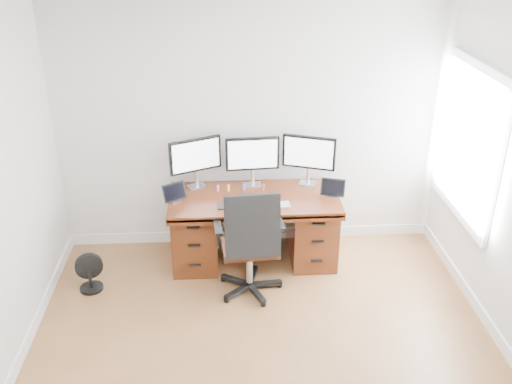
{
  "coord_description": "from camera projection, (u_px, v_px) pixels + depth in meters",
  "views": [
    {
      "loc": [
        -0.3,
        -3.29,
        3.31
      ],
      "look_at": [
        0.0,
        1.5,
        0.95
      ],
      "focal_mm": 40.0,
      "sensor_mm": 36.0,
      "label": 1
    }
  ],
  "objects": [
    {
      "name": "figurine_pink",
      "position": [
        218.0,
        188.0,
        5.8
      ],
      "size": [
        0.03,
        0.03,
        0.07
      ],
      "color": "pink",
      "rests_on": "desk"
    },
    {
      "name": "tablet_right",
      "position": [
        333.0,
        189.0,
        5.67
      ],
      "size": [
        0.25,
        0.14,
        0.19
      ],
      "rotation": [
        0.0,
        0.0,
        -0.32
      ],
      "color": "silver",
      "rests_on": "desk"
    },
    {
      "name": "trackpad",
      "position": [
        283.0,
        204.0,
        5.55
      ],
      "size": [
        0.13,
        0.13,
        0.01
      ],
      "primitive_type": "cube",
      "rotation": [
        0.0,
        0.0,
        0.08
      ],
      "color": "#B7BABF",
      "rests_on": "desk"
    },
    {
      "name": "tablet_left",
      "position": [
        175.0,
        194.0,
        5.58
      ],
      "size": [
        0.24,
        0.18,
        0.19
      ],
      "rotation": [
        0.0,
        0.0,
        0.54
      ],
      "color": "silver",
      "rests_on": "desk"
    },
    {
      "name": "monitor_left",
      "position": [
        195.0,
        157.0,
        5.77
      ],
      "size": [
        0.52,
        0.25,
        0.53
      ],
      "rotation": [
        0.0,
        0.0,
        0.42
      ],
      "color": "silver",
      "rests_on": "desk"
    },
    {
      "name": "monitor_center",
      "position": [
        252.0,
        156.0,
        5.8
      ],
      "size": [
        0.55,
        0.15,
        0.53
      ],
      "rotation": [
        0.0,
        0.0,
        0.07
      ],
      "color": "silver",
      "rests_on": "desk"
    },
    {
      "name": "floor_fan",
      "position": [
        89.0,
        273.0,
        5.49
      ],
      "size": [
        0.27,
        0.23,
        0.39
      ],
      "rotation": [
        0.0,
        0.0,
        0.28
      ],
      "color": "black",
      "rests_on": "ground"
    },
    {
      "name": "desk",
      "position": [
        254.0,
        225.0,
        5.89
      ],
      "size": [
        1.7,
        0.8,
        0.75
      ],
      "color": "#4C200F",
      "rests_on": "ground"
    },
    {
      "name": "back_wall",
      "position": [
        251.0,
        125.0,
        5.85
      ],
      "size": [
        4.0,
        0.1,
        2.7
      ],
      "primitive_type": "cube",
      "color": "silver",
      "rests_on": "ground"
    },
    {
      "name": "figurine_yellow",
      "position": [
        229.0,
        187.0,
        5.81
      ],
      "size": [
        0.03,
        0.03,
        0.07
      ],
      "color": "#DCB358",
      "rests_on": "desk"
    },
    {
      "name": "monitor_right",
      "position": [
        309.0,
        154.0,
        5.83
      ],
      "size": [
        0.53,
        0.22,
        0.53
      ],
      "rotation": [
        0.0,
        0.0,
        -0.35
      ],
      "color": "silver",
      "rests_on": "desk"
    },
    {
      "name": "figurine_brown",
      "position": [
        263.0,
        186.0,
        5.83
      ],
      "size": [
        0.03,
        0.03,
        0.07
      ],
      "color": "brown",
      "rests_on": "desk"
    },
    {
      "name": "phone",
      "position": [
        248.0,
        195.0,
        5.72
      ],
      "size": [
        0.15,
        0.09,
        0.01
      ],
      "primitive_type": "cube",
      "rotation": [
        0.0,
        0.0,
        0.18
      ],
      "color": "black",
      "rests_on": "desk"
    },
    {
      "name": "figurine_purple",
      "position": [
        244.0,
        187.0,
        5.82
      ],
      "size": [
        0.03,
        0.03,
        0.07
      ],
      "color": "#9059CB",
      "rests_on": "desk"
    },
    {
      "name": "office_chair",
      "position": [
        250.0,
        260.0,
        5.36
      ],
      "size": [
        0.66,
        0.64,
        1.13
      ],
      "rotation": [
        0.0,
        0.0,
        0.08
      ],
      "color": "black",
      "rests_on": "ground"
    },
    {
      "name": "drawing_tablet",
      "position": [
        228.0,
        206.0,
        5.51
      ],
      "size": [
        0.21,
        0.14,
        0.01
      ],
      "primitive_type": "cube",
      "rotation": [
        0.0,
        0.0,
        -0.02
      ],
      "color": "black",
      "rests_on": "desk"
    },
    {
      "name": "keyboard",
      "position": [
        260.0,
        203.0,
        5.57
      ],
      "size": [
        0.33,
        0.24,
        0.01
      ],
      "primitive_type": "cube",
      "rotation": [
        0.0,
        0.0,
        -0.42
      ],
      "color": "silver",
      "rests_on": "desk"
    }
  ]
}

